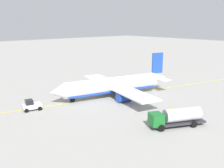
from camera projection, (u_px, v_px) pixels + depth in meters
The scene contains 8 objects.
ground_plane at pixel (112, 96), 61.68m from camera, with size 400.00×400.00×0.00m, color #9E9B96.
airplane at pixel (114, 85), 61.30m from camera, with size 30.93×28.90×9.60m.
fuel_tanker at pixel (176, 117), 43.58m from camera, with size 9.86×6.34×3.15m.
pushback_tug at pixel (31, 105), 51.80m from camera, with size 3.93×2.94×2.20m.
refueling_worker at pixel (170, 111), 49.13m from camera, with size 0.63×0.58×1.71m.
safety_cone_nose at pixel (55, 93), 62.96m from camera, with size 0.55×0.55×0.61m, color #F2590F.
safety_cone_wingtip at pixel (55, 94), 62.32m from camera, with size 0.61×0.61×0.68m, color #F2590F.
taxi_line_marking at pixel (112, 96), 61.68m from camera, with size 86.24×0.30×0.01m, color yellow.
Camera 1 is at (38.93, 44.73, 17.22)m, focal length 41.70 mm.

